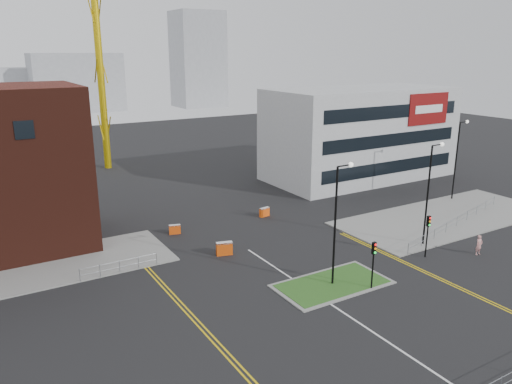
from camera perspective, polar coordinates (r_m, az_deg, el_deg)
ground at (r=31.86m, az=15.32°, el=-16.51°), size 200.00×200.00×0.00m
pavement_right at (r=55.56m, az=20.85°, el=-2.69°), size 24.00×10.00×0.12m
island_kerb at (r=38.09m, az=8.71°, el=-10.36°), size 8.60×4.60×0.08m
grass_island at (r=38.08m, az=8.72°, el=-10.34°), size 8.00×4.00×0.12m
office_block at (r=68.94m, az=11.76°, el=6.59°), size 25.00×12.20×12.00m
streetlamp_island at (r=36.19m, az=9.34°, el=-2.62°), size 1.46×0.36×9.18m
streetlamp_right_near at (r=45.83m, az=19.28°, el=0.63°), size 1.46×0.36×9.18m
streetlamp_right_far at (r=61.42m, az=22.08°, el=4.07°), size 1.46×0.36×9.18m
traffic_light_island at (r=36.94m, az=13.30°, el=-7.18°), size 0.28×0.33×3.65m
traffic_light_right at (r=43.77m, az=19.07°, el=-3.95°), size 0.28×0.33×3.65m
railing_left at (r=40.50m, az=-15.35°, el=-8.02°), size 6.05×0.05×1.10m
railing_right at (r=52.78m, az=22.01°, el=-2.94°), size 19.05×5.05×1.10m
centre_line at (r=33.03m, az=12.76°, el=-15.05°), size 0.15×30.00×0.01m
yellow_left_a at (r=34.54m, az=-8.19°, el=-13.33°), size 0.12×24.00×0.01m
yellow_left_b at (r=34.64m, az=-7.72°, el=-13.22°), size 0.12×24.00×0.01m
yellow_right_a at (r=41.73m, az=18.57°, el=-8.68°), size 0.12×20.00×0.01m
yellow_right_b at (r=41.95m, az=18.84°, el=-8.58°), size 0.12×20.00×0.01m
skyline_b at (r=151.33m, az=-19.78°, el=11.68°), size 24.00×12.00×16.00m
skyline_c at (r=157.22m, az=-6.63°, el=14.80°), size 14.00×12.00×28.00m
skyline_d at (r=158.87m, az=-26.91°, el=10.34°), size 30.00×12.00×12.00m
pedestrian at (r=46.56m, az=24.14°, el=-5.54°), size 0.66×0.46×1.73m
barrier_left at (r=42.62m, az=-3.64°, el=-6.40°), size 1.44×0.81×1.15m
barrier_mid at (r=47.90m, az=-9.26°, el=-4.19°), size 1.13×0.65×0.90m
barrier_right at (r=52.13m, az=0.98°, el=-2.27°), size 1.19×0.58×0.96m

